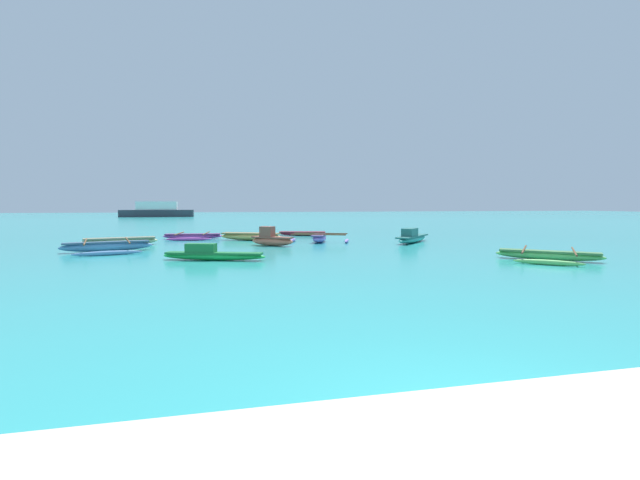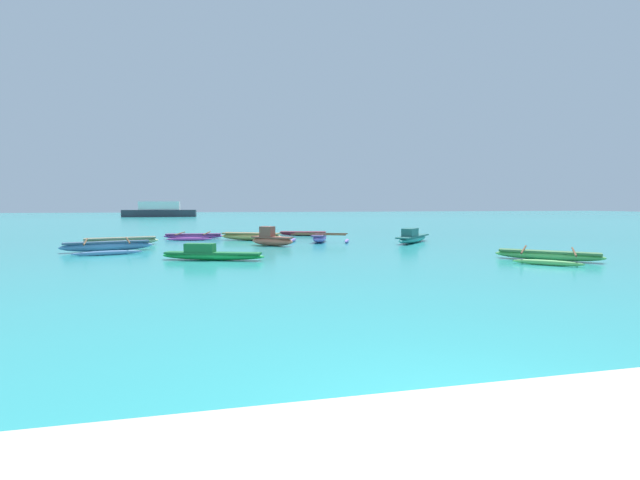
{
  "view_description": "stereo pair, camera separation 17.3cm",
  "coord_description": "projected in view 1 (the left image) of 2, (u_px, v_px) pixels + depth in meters",
  "views": [
    {
      "loc": [
        -2.57,
        -3.26,
        2.2
      ],
      "look_at": [
        2.63,
        19.46,
        0.25
      ],
      "focal_mm": 24.0,
      "sensor_mm": 36.0,
      "label": 1
    },
    {
      "loc": [
        -2.4,
        -3.3,
        2.2
      ],
      "look_at": [
        2.63,
        19.46,
        0.25
      ],
      "focal_mm": 24.0,
      "sensor_mm": 36.0,
      "label": 2
    }
  ],
  "objects": [
    {
      "name": "ground_plane",
      "position": [
        513.0,
        444.0,
        3.92
      ],
      "size": [
        240.0,
        240.0,
        0.0
      ],
      "color": "teal"
    },
    {
      "name": "moored_boat_0",
      "position": [
        120.0,
        241.0,
        22.89
      ],
      "size": [
        3.89,
        1.64,
        0.42
      ],
      "rotation": [
        0.0,
        0.0,
        0.23
      ],
      "color": "beige",
      "rests_on": "ground_plane"
    },
    {
      "name": "moored_boat_1",
      "position": [
        319.0,
        238.0,
        24.82
      ],
      "size": [
        3.66,
        2.56,
        0.52
      ],
      "rotation": [
        0.0,
        0.0,
        1.2
      ],
      "color": "#9876DB",
      "rests_on": "ground_plane"
    },
    {
      "name": "moored_boat_2",
      "position": [
        548.0,
        255.0,
        16.88
      ],
      "size": [
        4.01,
        4.13,
        0.42
      ],
      "rotation": [
        0.0,
        0.0,
        -0.71
      ],
      "color": "#6ACB62",
      "rests_on": "ground_plane"
    },
    {
      "name": "moored_boat_3",
      "position": [
        193.0,
        236.0,
        27.26
      ],
      "size": [
        3.74,
        3.37,
        0.39
      ],
      "rotation": [
        0.0,
        0.0,
        -0.11
      ],
      "color": "#AD40A1",
      "rests_on": "ground_plane"
    },
    {
      "name": "moored_boat_4",
      "position": [
        107.0,
        246.0,
        19.98
      ],
      "size": [
        3.97,
        4.29,
        0.52
      ],
      "rotation": [
        0.0,
        0.0,
        0.25
      ],
      "color": "#5888BB",
      "rests_on": "ground_plane"
    },
    {
      "name": "moored_boat_5",
      "position": [
        302.0,
        233.0,
        30.13
      ],
      "size": [
        3.58,
        1.76,
        0.29
      ],
      "rotation": [
        0.0,
        0.0,
        -0.28
      ],
      "color": "#B5233B",
      "rests_on": "ground_plane"
    },
    {
      "name": "moored_boat_6",
      "position": [
        212.0,
        254.0,
        16.86
      ],
      "size": [
        4.13,
        1.86,
        0.66
      ],
      "rotation": [
        0.0,
        0.0,
        -0.33
      ],
      "color": "green",
      "rests_on": "ground_plane"
    },
    {
      "name": "moored_boat_7",
      "position": [
        251.0,
        236.0,
        26.1
      ],
      "size": [
        3.86,
        2.41,
        0.46
      ],
      "rotation": [
        0.0,
        0.0,
        -0.45
      ],
      "color": "#E3B55E",
      "rests_on": "ground_plane"
    },
    {
      "name": "moored_boat_8",
      "position": [
        412.0,
        237.0,
        24.59
      ],
      "size": [
        3.36,
        3.46,
        0.85
      ],
      "rotation": [
        0.0,
        0.0,
        0.81
      ],
      "color": "teal",
      "rests_on": "ground_plane"
    },
    {
      "name": "moored_boat_9",
      "position": [
        271.0,
        239.0,
        22.7
      ],
      "size": [
        2.34,
        1.96,
        1.02
      ],
      "rotation": [
        0.0,
        0.0,
        -0.64
      ],
      "color": "#E06C50",
      "rests_on": "ground_plane"
    },
    {
      "name": "distant_ferry",
      "position": [
        157.0,
        211.0,
        75.2
      ],
      "size": [
        12.26,
        2.7,
        2.7
      ],
      "color": "#2D333D",
      "rests_on": "ground_plane"
    }
  ]
}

